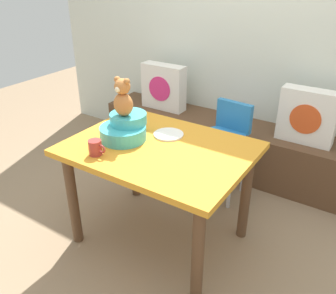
{
  "coord_description": "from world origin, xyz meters",
  "views": [
    {
      "loc": [
        1.14,
        -1.65,
        1.78
      ],
      "look_at": [
        0.0,
        0.1,
        0.69
      ],
      "focal_mm": 38.38,
      "sensor_mm": 36.0,
      "label": 1
    }
  ],
  "objects_px": {
    "book_stack": "(229,119)",
    "infant_seat_teal": "(125,128)",
    "dining_table": "(160,162)",
    "ketchup_bottle": "(124,110)",
    "highchair": "(225,138)",
    "dinner_plate_near": "(169,134)",
    "pillow_floral_left": "(164,87)",
    "teddy_bear": "(123,98)",
    "pillow_floral_right": "(307,116)",
    "coffee_mug": "(96,148)"
  },
  "relations": [
    {
      "from": "book_stack",
      "to": "dining_table",
      "type": "distance_m",
      "value": 1.19
    },
    {
      "from": "pillow_floral_left",
      "to": "dinner_plate_near",
      "type": "relative_size",
      "value": 2.2
    },
    {
      "from": "highchair",
      "to": "ketchup_bottle",
      "type": "relative_size",
      "value": 4.27
    },
    {
      "from": "pillow_floral_right",
      "to": "book_stack",
      "type": "bearing_deg",
      "value": 178.2
    },
    {
      "from": "infant_seat_teal",
      "to": "ketchup_bottle",
      "type": "xyz_separation_m",
      "value": [
        -0.18,
        0.21,
        0.02
      ]
    },
    {
      "from": "dinner_plate_near",
      "to": "dining_table",
      "type": "bearing_deg",
      "value": -77.17
    },
    {
      "from": "pillow_floral_left",
      "to": "dinner_plate_near",
      "type": "distance_m",
      "value": 1.22
    },
    {
      "from": "book_stack",
      "to": "infant_seat_teal",
      "type": "bearing_deg",
      "value": -100.15
    },
    {
      "from": "ketchup_bottle",
      "to": "dinner_plate_near",
      "type": "relative_size",
      "value": 0.92
    },
    {
      "from": "highchair",
      "to": "coffee_mug",
      "type": "distance_m",
      "value": 1.14
    },
    {
      "from": "highchair",
      "to": "ketchup_bottle",
      "type": "bearing_deg",
      "value": -134.56
    },
    {
      "from": "ketchup_bottle",
      "to": "coffee_mug",
      "type": "height_order",
      "value": "ketchup_bottle"
    },
    {
      "from": "pillow_floral_left",
      "to": "dinner_plate_near",
      "type": "bearing_deg",
      "value": -54.81
    },
    {
      "from": "pillow_floral_right",
      "to": "teddy_bear",
      "type": "height_order",
      "value": "teddy_bear"
    },
    {
      "from": "highchair",
      "to": "dinner_plate_near",
      "type": "height_order",
      "value": "highchair"
    },
    {
      "from": "pillow_floral_left",
      "to": "coffee_mug",
      "type": "relative_size",
      "value": 3.67
    },
    {
      "from": "book_stack",
      "to": "infant_seat_teal",
      "type": "relative_size",
      "value": 0.61
    },
    {
      "from": "infant_seat_teal",
      "to": "ketchup_bottle",
      "type": "bearing_deg",
      "value": 130.62
    },
    {
      "from": "book_stack",
      "to": "teddy_bear",
      "type": "bearing_deg",
      "value": -100.15
    },
    {
      "from": "pillow_floral_left",
      "to": "ketchup_bottle",
      "type": "bearing_deg",
      "value": -72.54
    },
    {
      "from": "pillow_floral_left",
      "to": "teddy_bear",
      "type": "distance_m",
      "value": 1.33
    },
    {
      "from": "dinner_plate_near",
      "to": "highchair",
      "type": "bearing_deg",
      "value": 74.78
    },
    {
      "from": "dining_table",
      "to": "dinner_plate_near",
      "type": "relative_size",
      "value": 5.69
    },
    {
      "from": "pillow_floral_right",
      "to": "highchair",
      "type": "xyz_separation_m",
      "value": [
        -0.51,
        -0.42,
        -0.16
      ]
    },
    {
      "from": "pillow_floral_right",
      "to": "book_stack",
      "type": "xyz_separation_m",
      "value": [
        -0.67,
        0.02,
        -0.19
      ]
    },
    {
      "from": "pillow_floral_right",
      "to": "dining_table",
      "type": "relative_size",
      "value": 0.39
    },
    {
      "from": "ketchup_bottle",
      "to": "dinner_plate_near",
      "type": "bearing_deg",
      "value": -2.72
    },
    {
      "from": "pillow_floral_right",
      "to": "teddy_bear",
      "type": "bearing_deg",
      "value": -126.63
    },
    {
      "from": "book_stack",
      "to": "dinner_plate_near",
      "type": "xyz_separation_m",
      "value": [
        -0.0,
        -1.02,
        0.25
      ]
    },
    {
      "from": "highchair",
      "to": "dinner_plate_near",
      "type": "distance_m",
      "value": 0.64
    },
    {
      "from": "highchair",
      "to": "coffee_mug",
      "type": "bearing_deg",
      "value": -109.78
    },
    {
      "from": "book_stack",
      "to": "pillow_floral_left",
      "type": "bearing_deg",
      "value": -178.3
    },
    {
      "from": "infant_seat_teal",
      "to": "teddy_bear",
      "type": "xyz_separation_m",
      "value": [
        -0.0,
        -0.0,
        0.21
      ]
    },
    {
      "from": "pillow_floral_right",
      "to": "teddy_bear",
      "type": "distance_m",
      "value": 1.52
    },
    {
      "from": "pillow_floral_right",
      "to": "book_stack",
      "type": "height_order",
      "value": "pillow_floral_right"
    },
    {
      "from": "dining_table",
      "to": "ketchup_bottle",
      "type": "relative_size",
      "value": 6.15
    },
    {
      "from": "teddy_bear",
      "to": "coffee_mug",
      "type": "xyz_separation_m",
      "value": [
        -0.0,
        -0.27,
        -0.23
      ]
    },
    {
      "from": "infant_seat_teal",
      "to": "teddy_bear",
      "type": "bearing_deg",
      "value": -90.0
    },
    {
      "from": "highchair",
      "to": "dinner_plate_near",
      "type": "relative_size",
      "value": 3.95
    },
    {
      "from": "pillow_floral_left",
      "to": "dinner_plate_near",
      "type": "height_order",
      "value": "pillow_floral_left"
    },
    {
      "from": "dining_table",
      "to": "coffee_mug",
      "type": "xyz_separation_m",
      "value": [
        -0.26,
        -0.3,
        0.16
      ]
    },
    {
      "from": "pillow_floral_right",
      "to": "coffee_mug",
      "type": "xyz_separation_m",
      "value": [
        -0.89,
        -1.46,
        0.11
      ]
    },
    {
      "from": "ketchup_bottle",
      "to": "coffee_mug",
      "type": "distance_m",
      "value": 0.52
    },
    {
      "from": "pillow_floral_left",
      "to": "infant_seat_teal",
      "type": "bearing_deg",
      "value": -67.67
    },
    {
      "from": "infant_seat_teal",
      "to": "coffee_mug",
      "type": "xyz_separation_m",
      "value": [
        -0.0,
        -0.27,
        -0.02
      ]
    },
    {
      "from": "teddy_bear",
      "to": "highchair",
      "type": "bearing_deg",
      "value": 64.27
    },
    {
      "from": "pillow_floral_right",
      "to": "dinner_plate_near",
      "type": "distance_m",
      "value": 1.2
    },
    {
      "from": "book_stack",
      "to": "infant_seat_teal",
      "type": "height_order",
      "value": "infant_seat_teal"
    },
    {
      "from": "pillow_floral_left",
      "to": "infant_seat_teal",
      "type": "distance_m",
      "value": 1.29
    },
    {
      "from": "ketchup_bottle",
      "to": "dinner_plate_near",
      "type": "distance_m",
      "value": 0.4
    }
  ]
}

